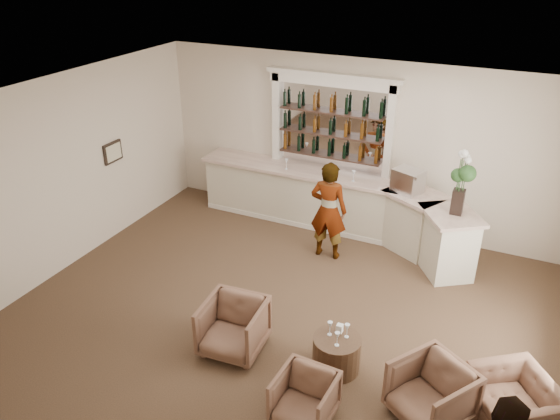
% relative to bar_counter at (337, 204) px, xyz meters
% --- Properties ---
extents(ground, '(8.00, 8.00, 0.00)m').
position_rel_bar_counter_xyz_m(ground, '(0.16, -3.00, -0.57)').
color(ground, brown).
rests_on(ground, ground).
extents(room_shell, '(8.04, 7.02, 3.32)m').
position_rel_bar_counter_xyz_m(room_shell, '(0.33, -2.29, 1.77)').
color(room_shell, beige).
rests_on(room_shell, ground).
extents(bar_counter, '(5.72, 1.80, 1.14)m').
position_rel_bar_counter_xyz_m(bar_counter, '(0.00, 0.00, 0.00)').
color(bar_counter, beige).
rests_on(bar_counter, ground).
extents(back_bar_alcove, '(2.64, 0.25, 3.00)m').
position_rel_bar_counter_xyz_m(back_bar_alcove, '(-0.34, 0.41, 1.46)').
color(back_bar_alcove, white).
rests_on(back_bar_alcove, ground).
extents(cocktail_table, '(0.64, 0.64, 0.50)m').
position_rel_bar_counter_xyz_m(cocktail_table, '(1.34, -3.65, -0.32)').
color(cocktail_table, '#46301E').
rests_on(cocktail_table, ground).
extents(sommelier, '(0.69, 0.47, 1.82)m').
position_rel_bar_counter_xyz_m(sommelier, '(0.18, -0.96, 0.34)').
color(sommelier, gray).
rests_on(sommelier, ground).
extents(armchair_left, '(0.89, 0.92, 0.77)m').
position_rel_bar_counter_xyz_m(armchair_left, '(-0.09, -3.91, -0.19)').
color(armchair_left, brown).
rests_on(armchair_left, ground).
extents(armchair_center, '(0.71, 0.73, 0.64)m').
position_rel_bar_counter_xyz_m(armchair_center, '(1.29, -4.63, -0.26)').
color(armchair_center, brown).
rests_on(armchair_center, ground).
extents(armchair_right, '(1.14, 1.15, 0.76)m').
position_rel_bar_counter_xyz_m(armchair_right, '(2.64, -3.97, -0.19)').
color(armchair_right, brown).
rests_on(armchair_right, ground).
extents(armchair_far, '(1.25, 1.28, 0.63)m').
position_rel_bar_counter_xyz_m(armchair_far, '(3.56, -3.63, -0.26)').
color(armchair_far, brown).
rests_on(armchair_far, ground).
extents(espresso_machine, '(0.60, 0.56, 0.42)m').
position_rel_bar_counter_xyz_m(espresso_machine, '(1.33, -0.09, 0.78)').
color(espresso_machine, silver).
rests_on(espresso_machine, bar_counter).
extents(flower_vase, '(0.30, 0.30, 1.12)m').
position_rel_bar_counter_xyz_m(flower_vase, '(2.27, -0.59, 1.20)').
color(flower_vase, black).
rests_on(flower_vase, bar_counter).
extents(wine_glass_bar_left, '(0.07, 0.07, 0.21)m').
position_rel_bar_counter_xyz_m(wine_glass_bar_left, '(-1.06, -0.04, 0.67)').
color(wine_glass_bar_left, white).
rests_on(wine_glass_bar_left, bar_counter).
extents(wine_glass_bar_right, '(0.07, 0.07, 0.21)m').
position_rel_bar_counter_xyz_m(wine_glass_bar_right, '(0.31, -0.04, 0.67)').
color(wine_glass_bar_right, white).
rests_on(wine_glass_bar_right, bar_counter).
extents(wine_glass_tbl_a, '(0.07, 0.07, 0.21)m').
position_rel_bar_counter_xyz_m(wine_glass_tbl_a, '(1.22, -3.62, 0.03)').
color(wine_glass_tbl_a, white).
rests_on(wine_glass_tbl_a, cocktail_table).
extents(wine_glass_tbl_b, '(0.07, 0.07, 0.21)m').
position_rel_bar_counter_xyz_m(wine_glass_tbl_b, '(1.44, -3.57, 0.03)').
color(wine_glass_tbl_b, white).
rests_on(wine_glass_tbl_b, cocktail_table).
extents(wine_glass_tbl_c, '(0.07, 0.07, 0.21)m').
position_rel_bar_counter_xyz_m(wine_glass_tbl_c, '(1.38, -3.78, 0.03)').
color(wine_glass_tbl_c, white).
rests_on(wine_glass_tbl_c, cocktail_table).
extents(napkin_holder, '(0.08, 0.08, 0.12)m').
position_rel_bar_counter_xyz_m(napkin_holder, '(1.32, -3.51, -0.01)').
color(napkin_holder, silver).
rests_on(napkin_holder, cocktail_table).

